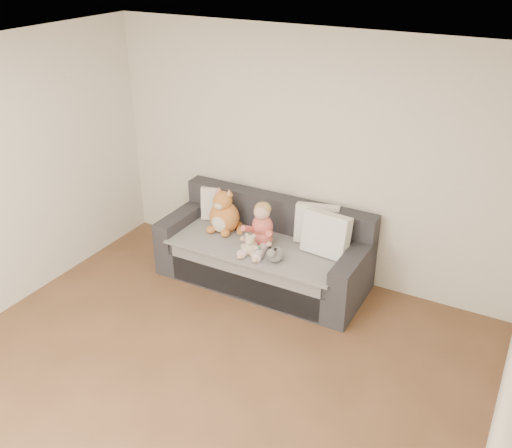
{
  "coord_description": "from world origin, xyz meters",
  "views": [
    {
      "loc": [
        2.19,
        -2.6,
        3.36
      ],
      "look_at": [
        -0.25,
        1.87,
        0.75
      ],
      "focal_mm": 40.0,
      "sensor_mm": 36.0,
      "label": 1
    }
  ],
  "objects": [
    {
      "name": "teddy_bear",
      "position": [
        -0.24,
        1.72,
        0.57
      ],
      "size": [
        0.19,
        0.15,
        0.24
      ],
      "rotation": [
        0.0,
        0.0,
        0.21
      ],
      "color": "tan",
      "rests_on": "sofa"
    },
    {
      "name": "plush_cat",
      "position": [
        -0.74,
        2.05,
        0.66
      ],
      "size": [
        0.41,
        0.35,
        0.52
      ],
      "rotation": [
        0.0,
        0.0,
        0.01
      ],
      "color": "#BB6829",
      "rests_on": "sofa"
    },
    {
      "name": "plush_cow",
      "position": [
        0.04,
        1.73,
        0.55
      ],
      "size": [
        0.16,
        0.24,
        0.19
      ],
      "rotation": [
        0.0,
        0.0,
        -0.01
      ],
      "color": "white",
      "rests_on": "sofa"
    },
    {
      "name": "room_shell",
      "position": [
        0.0,
        0.42,
        1.3
      ],
      "size": [
        5.0,
        5.0,
        5.0
      ],
      "color": "brown",
      "rests_on": "ground"
    },
    {
      "name": "cushion_right_back",
      "position": [
        0.23,
        2.3,
        0.68
      ],
      "size": [
        0.48,
        0.31,
        0.42
      ],
      "rotation": [
        0.0,
        0.0,
        0.26
      ],
      "color": "white",
      "rests_on": "sofa"
    },
    {
      "name": "sippy_cup",
      "position": [
        -0.16,
        1.74,
        0.54
      ],
      "size": [
        0.11,
        0.07,
        0.12
      ],
      "rotation": [
        0.0,
        0.0,
        0.11
      ],
      "color": "#53348F",
      "rests_on": "sofa"
    },
    {
      "name": "sofa",
      "position": [
        -0.25,
        2.06,
        0.31
      ],
      "size": [
        2.2,
        0.94,
        0.85
      ],
      "color": "#29292E",
      "rests_on": "ground"
    },
    {
      "name": "cushion_left",
      "position": [
        -0.95,
        2.29,
        0.66
      ],
      "size": [
        0.44,
        0.34,
        0.38
      ],
      "rotation": [
        0.0,
        0.0,
        0.45
      ],
      "color": "white",
      "rests_on": "sofa"
    },
    {
      "name": "toddler",
      "position": [
        -0.22,
        1.92,
        0.68
      ],
      "size": [
        0.35,
        0.5,
        0.49
      ],
      "rotation": [
        0.0,
        0.0,
        0.08
      ],
      "color": "#C04349",
      "rests_on": "sofa"
    },
    {
      "name": "cushion_right_front",
      "position": [
        0.41,
        2.11,
        0.69
      ],
      "size": [
        0.5,
        0.27,
        0.45
      ],
      "rotation": [
        0.0,
        0.0,
        -0.12
      ],
      "color": "white",
      "rests_on": "sofa"
    }
  ]
}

